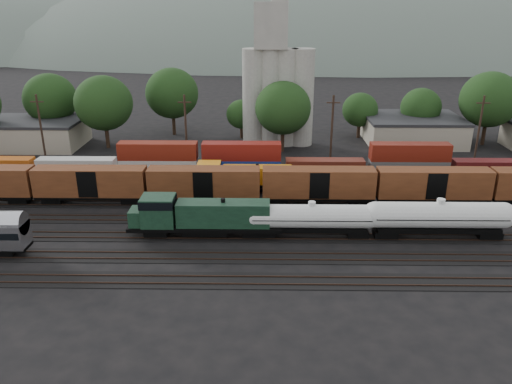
{
  "coord_description": "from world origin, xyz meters",
  "views": [
    {
      "loc": [
        0.72,
        -58.12,
        26.08
      ],
      "look_at": [
        -0.15,
        2.0,
        3.0
      ],
      "focal_mm": 35.0,
      "sensor_mm": 36.0,
      "label": 1
    }
  ],
  "objects_px": {
    "green_locomotive": "(196,216)",
    "tank_car_a": "(311,218)",
    "grain_silo": "(277,86)",
    "orange_locomotive": "(238,176)"
  },
  "relations": [
    {
      "from": "green_locomotive",
      "to": "grain_silo",
      "type": "bearing_deg",
      "value": 75.93
    },
    {
      "from": "tank_car_a",
      "to": "orange_locomotive",
      "type": "relative_size",
      "value": 0.98
    },
    {
      "from": "tank_car_a",
      "to": "grain_silo",
      "type": "bearing_deg",
      "value": 94.32
    },
    {
      "from": "orange_locomotive",
      "to": "grain_silo",
      "type": "height_order",
      "value": "grain_silo"
    },
    {
      "from": "green_locomotive",
      "to": "tank_car_a",
      "type": "bearing_deg",
      "value": 0.0
    },
    {
      "from": "green_locomotive",
      "to": "tank_car_a",
      "type": "distance_m",
      "value": 13.38
    },
    {
      "from": "tank_car_a",
      "to": "grain_silo",
      "type": "xyz_separation_m",
      "value": [
        -3.1,
        41.0,
        8.73
      ]
    },
    {
      "from": "tank_car_a",
      "to": "grain_silo",
      "type": "height_order",
      "value": "grain_silo"
    },
    {
      "from": "orange_locomotive",
      "to": "grain_silo",
      "type": "distance_m",
      "value": 28.16
    },
    {
      "from": "orange_locomotive",
      "to": "tank_car_a",
      "type": "bearing_deg",
      "value": -58.26
    }
  ]
}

